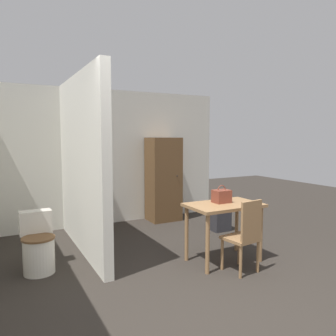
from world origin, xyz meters
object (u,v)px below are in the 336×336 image
object	(u,v)px
dining_table	(224,212)
toilet	(38,246)
wooden_cabinet	(163,179)
wooden_chair	(245,234)
handbag	(222,196)
space_heater	(220,217)

from	to	relation	value
dining_table	toilet	distance (m)	2.36
toilet	wooden_cabinet	xyz separation A→B (m)	(2.48, 1.49, 0.50)
wooden_chair	toilet	size ratio (longest dim) A/B	1.26
toilet	handbag	size ratio (longest dim) A/B	3.05
wooden_cabinet	space_heater	size ratio (longest dim) A/B	3.31
wooden_chair	wooden_cabinet	bearing A→B (deg)	76.88
wooden_chair	space_heater	world-z (taller)	wooden_chair
dining_table	handbag	bearing A→B (deg)	79.71
wooden_chair	space_heater	bearing A→B (deg)	55.17
dining_table	space_heater	world-z (taller)	dining_table
wooden_chair	handbag	size ratio (longest dim) A/B	3.83
dining_table	handbag	xyz separation A→B (m)	(0.01, 0.07, 0.20)
dining_table	space_heater	size ratio (longest dim) A/B	1.97
dining_table	space_heater	distance (m)	1.47
wooden_chair	space_heater	size ratio (longest dim) A/B	1.84
handbag	dining_table	bearing A→B (deg)	-100.29
dining_table	handbag	world-z (taller)	handbag
dining_table	wooden_chair	size ratio (longest dim) A/B	1.07
dining_table	toilet	size ratio (longest dim) A/B	1.35
dining_table	toilet	bearing A→B (deg)	160.29
wooden_cabinet	wooden_chair	bearing A→B (deg)	-96.05
dining_table	wooden_cabinet	distance (m)	2.30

